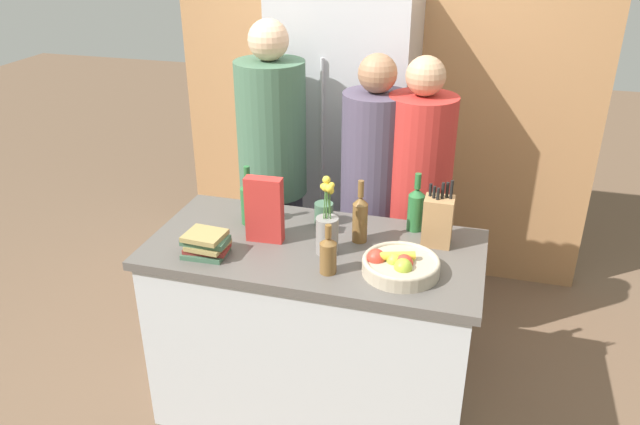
# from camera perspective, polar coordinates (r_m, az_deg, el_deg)

# --- Properties ---
(ground_plane) EXTENTS (14.00, 14.00, 0.00)m
(ground_plane) POSITION_cam_1_polar(r_m,az_deg,el_deg) (3.31, -0.45, -16.99)
(ground_plane) COLOR brown
(kitchen_island) EXTENTS (1.49, 0.73, 0.91)m
(kitchen_island) POSITION_cam_1_polar(r_m,az_deg,el_deg) (3.02, -0.48, -10.60)
(kitchen_island) COLOR silver
(kitchen_island) RESTS_ON ground_plane
(back_wall_wood) EXTENTS (2.69, 0.12, 2.60)m
(back_wall_wood) POSITION_cam_1_polar(r_m,az_deg,el_deg) (4.06, 5.74, 12.17)
(back_wall_wood) COLOR #AD7A4C
(back_wall_wood) RESTS_ON ground_plane
(refrigerator) EXTENTS (0.80, 0.63, 1.88)m
(refrigerator) POSITION_cam_1_polar(r_m,az_deg,el_deg) (3.86, 2.29, 5.93)
(refrigerator) COLOR #B7B7BC
(refrigerator) RESTS_ON ground_plane
(fruit_bowl) EXTENTS (0.32, 0.32, 0.10)m
(fruit_bowl) POSITION_cam_1_polar(r_m,az_deg,el_deg) (2.57, 7.31, -4.74)
(fruit_bowl) COLOR tan
(fruit_bowl) RESTS_ON kitchen_island
(knife_block) EXTENTS (0.13, 0.11, 0.31)m
(knife_block) POSITION_cam_1_polar(r_m,az_deg,el_deg) (2.78, 10.73, -0.72)
(knife_block) COLOR #A87A4C
(knife_block) RESTS_ON kitchen_island
(flower_vase) EXTENTS (0.10, 0.10, 0.36)m
(flower_vase) POSITION_cam_1_polar(r_m,az_deg,el_deg) (2.67, 0.66, -1.57)
(flower_vase) COLOR gray
(flower_vase) RESTS_ON kitchen_island
(cereal_box) EXTENTS (0.17, 0.07, 0.30)m
(cereal_box) POSITION_cam_1_polar(r_m,az_deg,el_deg) (2.76, -5.11, 0.25)
(cereal_box) COLOR red
(cereal_box) RESTS_ON kitchen_island
(coffee_mug) EXTENTS (0.09, 0.12, 0.10)m
(coffee_mug) POSITION_cam_1_polar(r_m,az_deg,el_deg) (2.95, 0.34, -0.05)
(coffee_mug) COLOR #42664C
(coffee_mug) RESTS_ON kitchen_island
(book_stack) EXTENTS (0.20, 0.16, 0.10)m
(book_stack) POSITION_cam_1_polar(r_m,az_deg,el_deg) (2.72, -10.38, -2.86)
(book_stack) COLOR #3D6047
(book_stack) RESTS_ON kitchen_island
(bottle_oil) EXTENTS (0.07, 0.07, 0.29)m
(bottle_oil) POSITION_cam_1_polar(r_m,az_deg,el_deg) (2.94, -6.56, 1.04)
(bottle_oil) COLOR #286633
(bottle_oil) RESTS_ON kitchen_island
(bottle_vinegar) EXTENTS (0.07, 0.07, 0.22)m
(bottle_vinegar) POSITION_cam_1_polar(r_m,az_deg,el_deg) (2.53, 0.75, -3.81)
(bottle_vinegar) COLOR brown
(bottle_vinegar) RESTS_ON kitchen_island
(bottle_wine) EXTENTS (0.08, 0.08, 0.28)m
(bottle_wine) POSITION_cam_1_polar(r_m,az_deg,el_deg) (2.90, 8.77, 0.43)
(bottle_wine) COLOR #286633
(bottle_wine) RESTS_ON kitchen_island
(bottle_water) EXTENTS (0.07, 0.07, 0.29)m
(bottle_water) POSITION_cam_1_polar(r_m,az_deg,el_deg) (2.77, 3.68, -0.47)
(bottle_water) COLOR brown
(bottle_water) RESTS_ON kitchen_island
(person_at_sink) EXTENTS (0.37, 0.37, 1.78)m
(person_at_sink) POSITION_cam_1_polar(r_m,az_deg,el_deg) (3.40, -4.33, 4.17)
(person_at_sink) COLOR #383842
(person_at_sink) RESTS_ON ground_plane
(person_in_blue) EXTENTS (0.34, 0.34, 1.65)m
(person_in_blue) POSITION_cam_1_polar(r_m,az_deg,el_deg) (3.28, 4.85, 1.87)
(person_in_blue) COLOR #383842
(person_in_blue) RESTS_ON ground_plane
(person_in_red_tee) EXTENTS (0.34, 0.34, 1.65)m
(person_in_red_tee) POSITION_cam_1_polar(r_m,az_deg,el_deg) (3.25, 8.84, 1.43)
(person_in_red_tee) COLOR #383842
(person_in_red_tee) RESTS_ON ground_plane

